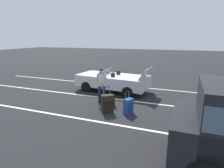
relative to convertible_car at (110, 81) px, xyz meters
The scene contains 9 objects.
ground_plane 0.62m from the convertible_car, behind, with size 80.00×80.00×0.00m, color black.
lot_line_near 1.45m from the convertible_car, 98.56° to the right, with size 18.00×0.12×0.01m, color silver.
lot_line_mid 1.52m from the convertible_car, 98.09° to the left, with size 18.00×0.12×0.01m, color silver.
lot_line_far 4.14m from the convertible_car, 92.76° to the left, with size 18.00×0.12×0.01m, color silver.
convertible_car is the anchor object (origin of this frame).
suitcase_large_black 3.27m from the convertible_car, 109.65° to the left, with size 0.55×0.51×1.08m.
suitcase_medium_bright 3.51m from the convertible_car, 124.24° to the left, with size 0.37×0.46×0.93m.
suitcase_small_carryon 2.50m from the convertible_car, 112.56° to the left, with size 0.34×0.22×0.50m.
traveler_person 2.17m from the convertible_car, 101.34° to the left, with size 0.60×0.31×1.65m.
Camera 1 is at (-3.68, 9.85, 3.06)m, focal length 29.74 mm.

